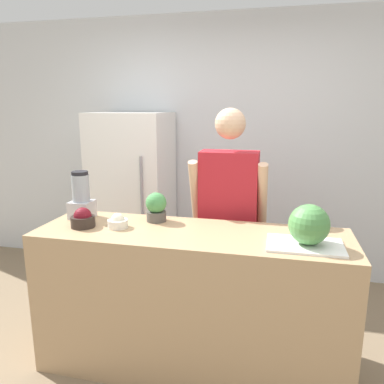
{
  "coord_description": "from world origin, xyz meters",
  "views": [
    {
      "loc": [
        0.51,
        -1.86,
        1.71
      ],
      "look_at": [
        0.0,
        0.33,
        1.2
      ],
      "focal_mm": 35.0,
      "sensor_mm": 36.0,
      "label": 1
    }
  ],
  "objects_px": {
    "refrigerator": "(133,197)",
    "person": "(228,221)",
    "watermelon": "(309,225)",
    "potted_plant": "(156,207)",
    "bowl_cherries": "(83,219)",
    "blender": "(81,197)",
    "bowl_cream": "(118,222)"
  },
  "relations": [
    {
      "from": "potted_plant",
      "to": "watermelon",
      "type": "bearing_deg",
      "value": -15.02
    },
    {
      "from": "potted_plant",
      "to": "person",
      "type": "bearing_deg",
      "value": 37.91
    },
    {
      "from": "refrigerator",
      "to": "bowl_cream",
      "type": "distance_m",
      "value": 1.37
    },
    {
      "from": "refrigerator",
      "to": "blender",
      "type": "relative_size",
      "value": 5.01
    },
    {
      "from": "bowl_cream",
      "to": "bowl_cherries",
      "type": "bearing_deg",
      "value": -171.01
    },
    {
      "from": "watermelon",
      "to": "bowl_cherries",
      "type": "bearing_deg",
      "value": 178.67
    },
    {
      "from": "person",
      "to": "blender",
      "type": "distance_m",
      "value": 1.08
    },
    {
      "from": "watermelon",
      "to": "person",
      "type": "bearing_deg",
      "value": 130.9
    },
    {
      "from": "bowl_cherries",
      "to": "watermelon",
      "type": "bearing_deg",
      "value": -1.33
    },
    {
      "from": "refrigerator",
      "to": "potted_plant",
      "type": "xyz_separation_m",
      "value": [
        0.62,
        -1.1,
        0.22
      ]
    },
    {
      "from": "refrigerator",
      "to": "bowl_cherries",
      "type": "relative_size",
      "value": 10.62
    },
    {
      "from": "refrigerator",
      "to": "watermelon",
      "type": "height_order",
      "value": "refrigerator"
    },
    {
      "from": "refrigerator",
      "to": "bowl_cherries",
      "type": "distance_m",
      "value": 1.35
    },
    {
      "from": "refrigerator",
      "to": "person",
      "type": "relative_size",
      "value": 0.97
    },
    {
      "from": "person",
      "to": "blender",
      "type": "bearing_deg",
      "value": -158.21
    },
    {
      "from": "potted_plant",
      "to": "bowl_cherries",
      "type": "bearing_deg",
      "value": -151.62
    },
    {
      "from": "watermelon",
      "to": "bowl_cherries",
      "type": "relative_size",
      "value": 1.45
    },
    {
      "from": "refrigerator",
      "to": "blender",
      "type": "height_order",
      "value": "refrigerator"
    },
    {
      "from": "potted_plant",
      "to": "bowl_cream",
      "type": "bearing_deg",
      "value": -135.58
    },
    {
      "from": "bowl_cherries",
      "to": "blender",
      "type": "relative_size",
      "value": 0.47
    },
    {
      "from": "bowl_cherries",
      "to": "person",
      "type": "bearing_deg",
      "value": 33.53
    },
    {
      "from": "bowl_cherries",
      "to": "potted_plant",
      "type": "distance_m",
      "value": 0.49
    },
    {
      "from": "person",
      "to": "bowl_cherries",
      "type": "xyz_separation_m",
      "value": [
        -0.87,
        -0.58,
        0.12
      ]
    },
    {
      "from": "bowl_cherries",
      "to": "blender",
      "type": "bearing_deg",
      "value": 120.24
    },
    {
      "from": "refrigerator",
      "to": "person",
      "type": "xyz_separation_m",
      "value": [
        1.07,
        -0.75,
        0.05
      ]
    },
    {
      "from": "person",
      "to": "bowl_cream",
      "type": "distance_m",
      "value": 0.85
    },
    {
      "from": "person",
      "to": "blender",
      "type": "xyz_separation_m",
      "value": [
        -0.98,
        -0.39,
        0.22
      ]
    },
    {
      "from": "bowl_cream",
      "to": "potted_plant",
      "type": "distance_m",
      "value": 0.28
    },
    {
      "from": "watermelon",
      "to": "potted_plant",
      "type": "height_order",
      "value": "watermelon"
    },
    {
      "from": "watermelon",
      "to": "bowl_cream",
      "type": "xyz_separation_m",
      "value": [
        -1.17,
        0.07,
        -0.09
      ]
    },
    {
      "from": "bowl_cream",
      "to": "person",
      "type": "bearing_deg",
      "value": 40.04
    },
    {
      "from": "bowl_cherries",
      "to": "refrigerator",
      "type": "bearing_deg",
      "value": 98.27
    }
  ]
}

